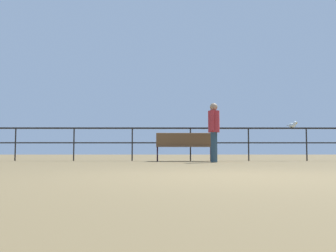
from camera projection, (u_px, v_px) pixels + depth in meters
The scene contains 5 objects.
ground_plane at pixel (231, 176), 4.57m from camera, with size 60.00×60.00×0.00m, color brown.
pier_railing at pixel (190, 136), 12.04m from camera, with size 23.00×0.05×1.09m.
bench_near_left at pixel (185, 145), 11.37m from camera, with size 1.80×0.69×0.88m.
person_by_bench at pixel (214, 128), 10.34m from camera, with size 0.32×0.51×1.68m.
seagull_on_rail at pixel (293, 125), 12.06m from camera, with size 0.28×0.38×0.20m.
Camera 1 is at (-0.81, -4.60, 0.31)m, focal length 39.17 mm.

